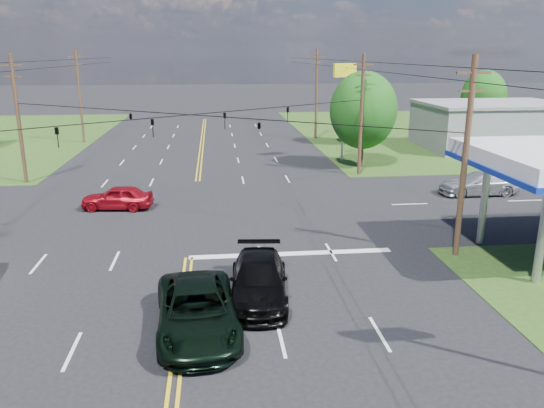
{
  "coord_description": "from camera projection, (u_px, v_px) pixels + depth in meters",
  "views": [
    {
      "loc": [
        1.43,
        -20.19,
        9.55
      ],
      "look_at": [
        4.27,
        6.0,
        2.02
      ],
      "focal_mm": 35.0,
      "sensor_mm": 36.0,
      "label": 1
    }
  ],
  "objects": [
    {
      "name": "pole_ne",
      "position": [
        361.0,
        114.0,
        41.85
      ],
      "size": [
        1.6,
        0.28,
        9.5
      ],
      "color": "#3E281A",
      "rests_on": "ground"
    },
    {
      "name": "stop_bar",
      "position": [
        291.0,
        254.0,
        26.12
      ],
      "size": [
        10.0,
        0.5,
        0.02
      ],
      "primitive_type": "cube",
      "color": "silver",
      "rests_on": "ground"
    },
    {
      "name": "tree_right_b",
      "position": [
        355.0,
        105.0,
        56.74
      ],
      "size": [
        4.94,
        4.94,
        7.09
      ],
      "color": "#3E281A",
      "rests_on": "ground"
    },
    {
      "name": "retail_ne",
      "position": [
        492.0,
        127.0,
        54.87
      ],
      "size": [
        14.0,
        10.0,
        4.4
      ],
      "primitive_type": "cube",
      "color": "slate",
      "rests_on": "ground"
    },
    {
      "name": "ground",
      "position": [
        194.0,
        211.0,
        33.25
      ],
      "size": [
        280.0,
        280.0,
        0.0
      ],
      "primitive_type": "plane",
      "color": "black",
      "rests_on": "ground"
    },
    {
      "name": "suv_black",
      "position": [
        259.0,
        280.0,
        21.19
      ],
      "size": [
        2.74,
        5.72,
        1.61
      ],
      "primitive_type": "imported",
      "rotation": [
        0.0,
        0.0,
        -0.09
      ],
      "color": "black",
      "rests_on": "ground"
    },
    {
      "name": "polesign_ne",
      "position": [
        344.0,
        84.0,
        46.95
      ],
      "size": [
        2.28,
        1.21,
        8.69
      ],
      "color": "#A5A5AA",
      "rests_on": "ground"
    },
    {
      "name": "power_lines",
      "position": [
        187.0,
        71.0,
        28.98
      ],
      "size": [
        26.04,
        100.0,
        0.64
      ],
      "color": "black",
      "rests_on": "ground"
    },
    {
      "name": "sedan_red",
      "position": [
        117.0,
        197.0,
        33.5
      ],
      "size": [
        4.57,
        2.24,
        1.5
      ],
      "primitive_type": "imported",
      "rotation": [
        0.0,
        0.0,
        -1.68
      ],
      "color": "maroon",
      "rests_on": "ground"
    },
    {
      "name": "pole_left_far",
      "position": [
        80.0,
        95.0,
        57.25
      ],
      "size": [
        1.6,
        0.28,
        10.0
      ],
      "color": "#3E281A",
      "rests_on": "ground"
    },
    {
      "name": "pole_nw",
      "position": [
        18.0,
        118.0,
        39.16
      ],
      "size": [
        1.6,
        0.28,
        9.5
      ],
      "color": "#3E281A",
      "rests_on": "ground"
    },
    {
      "name": "grass_ne",
      "position": [
        479.0,
        131.0,
        67.46
      ],
      "size": [
        46.0,
        48.0,
        0.03
      ],
      "primitive_type": "cube",
      "color": "#224315",
      "rests_on": "ground"
    },
    {
      "name": "tree_right_a",
      "position": [
        363.0,
        110.0,
        44.83
      ],
      "size": [
        5.7,
        5.7,
        8.18
      ],
      "color": "#3E281A",
      "rests_on": "ground"
    },
    {
      "name": "sedan_far",
      "position": [
        479.0,
        183.0,
        36.96
      ],
      "size": [
        5.49,
        2.27,
        1.59
      ],
      "primitive_type": "imported",
      "rotation": [
        0.0,
        0.0,
        -1.58
      ],
      "color": "#B0B1B5",
      "rests_on": "ground"
    },
    {
      "name": "pole_right_far",
      "position": [
        316.0,
        93.0,
        59.94
      ],
      "size": [
        1.6,
        0.28,
        10.0
      ],
      "color": "#3E281A",
      "rests_on": "ground"
    },
    {
      "name": "tree_far_r",
      "position": [
        484.0,
        96.0,
        64.2
      ],
      "size": [
        5.32,
        5.32,
        7.63
      ],
      "color": "#3E281A",
      "rests_on": "ground"
    },
    {
      "name": "span_wire_signals",
      "position": [
        190.0,
        115.0,
        31.6
      ],
      "size": [
        26.0,
        18.0,
        1.13
      ],
      "color": "black",
      "rests_on": "ground"
    },
    {
      "name": "pickup_dkgreen",
      "position": [
        197.0,
        311.0,
        18.6
      ],
      "size": [
        3.22,
        6.18,
        1.66
      ],
      "primitive_type": "imported",
      "rotation": [
        0.0,
        0.0,
        0.08
      ],
      "color": "black",
      "rests_on": "ground"
    },
    {
      "name": "pole_se",
      "position": [
        465.0,
        156.0,
        24.64
      ],
      "size": [
        1.6,
        0.28,
        9.5
      ],
      "color": "#3E281A",
      "rests_on": "ground"
    }
  ]
}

